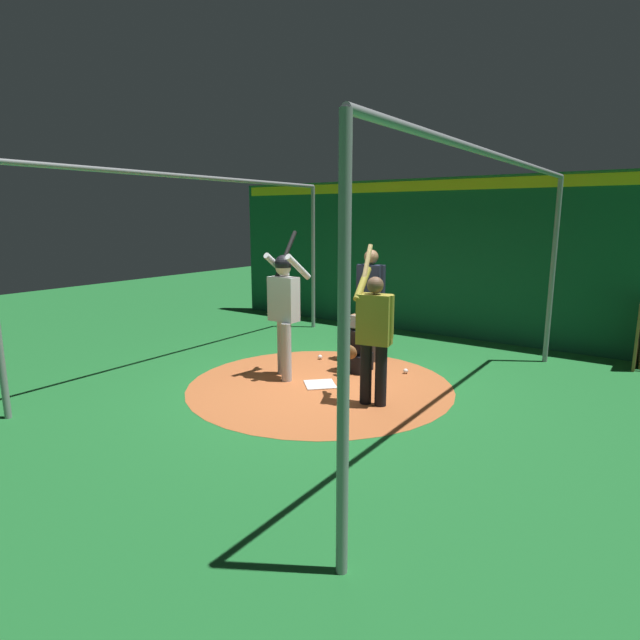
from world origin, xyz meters
TOP-DOWN VIEW (x-y plane):
  - ground_plane at (0.00, 0.00)m, footprint 25.84×25.84m
  - dirt_circle at (0.00, 0.00)m, footprint 3.76×3.76m
  - home_plate at (0.00, 0.00)m, footprint 0.59×0.59m
  - batter at (-0.01, -0.65)m, footprint 0.68×0.49m
  - catcher at (-0.85, 0.06)m, footprint 0.58×0.40m
  - umpire at (-1.52, -0.06)m, footprint 0.23×0.49m
  - visitor at (0.23, 0.99)m, footprint 0.55×0.55m
  - back_wall at (-4.07, 0.00)m, footprint 0.22×9.84m
  - cage_frame at (0.00, 0.00)m, footprint 6.35×4.81m
  - bat_rack at (-3.83, 3.64)m, footprint 1.06×0.19m
  - baseball_0 at (-1.20, 0.77)m, footprint 0.07×0.07m
  - baseball_1 at (-1.10, -0.76)m, footprint 0.07×0.07m

SIDE VIEW (x-z plane):
  - ground_plane at x=0.00m, z-range 0.00..0.00m
  - dirt_circle at x=0.00m, z-range 0.00..0.01m
  - home_plate at x=0.00m, z-range 0.01..0.02m
  - baseball_0 at x=-1.20m, z-range 0.01..0.08m
  - baseball_1 at x=-1.10m, z-range 0.01..0.08m
  - catcher at x=-0.85m, z-range -0.10..0.81m
  - bat_rack at x=-3.83m, z-range -0.04..1.01m
  - visitor at x=0.23m, z-range -0.06..1.96m
  - umpire at x=-1.52m, z-range 0.12..1.96m
  - batter at x=-0.01m, z-range 0.04..2.20m
  - back_wall at x=-4.07m, z-range 0.01..3.12m
  - cage_frame at x=0.00m, z-range 0.65..3.65m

